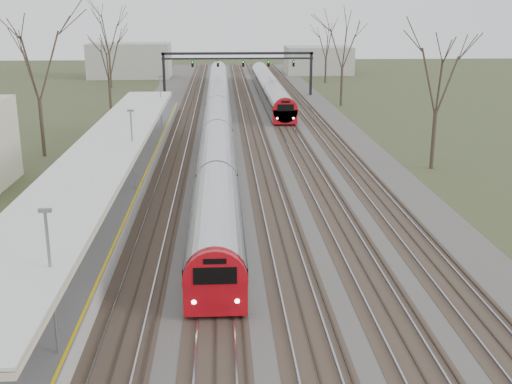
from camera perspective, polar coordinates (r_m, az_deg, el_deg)
track_bed at (r=61.55m, az=-0.81°, el=4.87°), size 24.00×160.00×0.22m
platform at (r=44.89m, az=-11.85°, el=0.83°), size 3.50×69.00×1.00m
canopy at (r=39.76m, az=-13.06°, el=3.88°), size 4.10×50.00×3.11m
signal_gantry at (r=90.62m, az=-1.61°, el=11.59°), size 21.00×0.59×6.08m
tree_west_far at (r=55.49m, az=-19.00°, el=11.08°), size 5.50×5.50×11.33m
tree_east_far at (r=50.23m, az=15.91°, el=10.05°), size 5.00×5.00×10.30m
train_near at (r=68.77m, az=-3.40°, el=7.24°), size 2.62×90.21×3.05m
train_far at (r=89.11m, az=1.19°, el=9.30°), size 2.62×45.21×3.05m
passenger at (r=23.51m, az=-21.18°, el=-10.99°), size 0.42×0.61×1.60m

